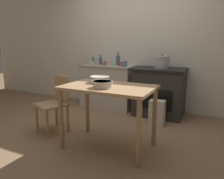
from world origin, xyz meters
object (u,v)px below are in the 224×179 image
(mixing_bowl_large, at_px, (100,79))
(bottle_mid_left, at_px, (101,61))
(cup_right, at_px, (105,63))
(stock_pot, at_px, (162,62))
(work_table, at_px, (108,96))
(chair, at_px, (55,102))
(flour_sack, at_px, (157,112))
(stove, at_px, (159,92))
(bottle_far_left, at_px, (93,61))
(bottle_center_left, at_px, (114,59))
(bottle_left, at_px, (118,60))
(cup_center, at_px, (125,64))
(mixing_bowl_small, at_px, (102,84))
(cup_center_right, at_px, (93,63))
(cup_mid_right, at_px, (121,64))

(mixing_bowl_large, xyz_separation_m, bottle_mid_left, (-0.81, 1.47, 0.10))
(cup_right, bearing_deg, stock_pot, -2.76)
(work_table, relative_size, chair, 1.33)
(flour_sack, bearing_deg, cup_right, 157.22)
(stock_pot, bearing_deg, stove, 133.46)
(bottle_far_left, relative_size, bottle_center_left, 0.61)
(stock_pot, relative_size, bottle_left, 0.98)
(mixing_bowl_large, height_order, cup_center, cup_center)
(cup_center, bearing_deg, bottle_far_left, 165.32)
(stock_pot, bearing_deg, mixing_bowl_small, -100.47)
(bottle_mid_left, height_order, bottle_center_left, bottle_center_left)
(cup_center, bearing_deg, stove, 4.06)
(bottle_center_left, bearing_deg, cup_right, -122.85)
(work_table, relative_size, bottle_mid_left, 5.62)
(cup_center_right, relative_size, cup_mid_right, 1.08)
(bottle_far_left, distance_m, cup_center_right, 0.22)
(bottle_mid_left, height_order, cup_center, bottle_mid_left)
(stove, xyz_separation_m, work_table, (-0.25, -1.54, 0.24))
(work_table, height_order, chair, chair)
(mixing_bowl_small, xyz_separation_m, bottle_left, (-0.62, 1.79, 0.13))
(mixing_bowl_small, distance_m, cup_right, 1.89)
(mixing_bowl_small, xyz_separation_m, cup_mid_right, (-0.51, 1.69, 0.07))
(mixing_bowl_large, distance_m, cup_center, 1.35)
(work_table, height_order, bottle_left, bottle_left)
(mixing_bowl_small, relative_size, bottle_left, 0.95)
(mixing_bowl_large, bearing_deg, cup_center_right, 124.64)
(bottle_center_left, xyz_separation_m, cup_right, (-0.12, -0.18, -0.07))
(cup_center_right, bearing_deg, bottle_center_left, 31.14)
(bottle_center_left, bearing_deg, mixing_bowl_small, -68.18)
(cup_mid_right, xyz_separation_m, cup_right, (-0.35, -0.01, 0.00))
(chair, distance_m, stock_pot, 1.92)
(bottle_mid_left, relative_size, bottle_center_left, 0.68)
(stock_pot, distance_m, bottle_center_left, 1.07)
(stove, bearing_deg, cup_right, 179.09)
(stove, xyz_separation_m, stock_pot, (0.04, -0.04, 0.54))
(work_table, relative_size, bottle_center_left, 3.80)
(bottle_far_left, bearing_deg, stove, -6.50)
(flour_sack, bearing_deg, bottle_center_left, 147.75)
(chair, bearing_deg, flour_sack, 55.56)
(cup_mid_right, height_order, cup_right, cup_right)
(bottle_mid_left, bearing_deg, cup_mid_right, -6.60)
(bottle_left, bearing_deg, flour_sack, -32.41)
(chair, xyz_separation_m, cup_center_right, (-0.20, 1.40, 0.46))
(mixing_bowl_large, relative_size, cup_mid_right, 3.41)
(bottle_left, bearing_deg, chair, -101.12)
(bottle_far_left, bearing_deg, bottle_center_left, 3.82)
(bottle_mid_left, bearing_deg, stove, -3.83)
(cup_mid_right, bearing_deg, flour_sack, -30.96)
(stove, height_order, bottle_left, bottle_left)
(bottle_mid_left, bearing_deg, work_table, -57.96)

